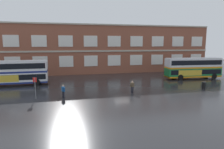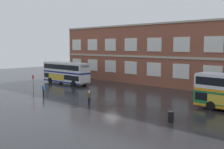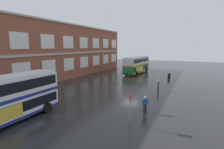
{
  "view_description": "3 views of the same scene",
  "coord_description": "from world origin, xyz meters",
  "px_view_note": "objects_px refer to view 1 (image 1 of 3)",
  "views": [
    {
      "loc": [
        -8.98,
        -30.11,
        6.84
      ],
      "look_at": [
        -1.61,
        0.46,
        1.95
      ],
      "focal_mm": 31.78,
      "sensor_mm": 36.0,
      "label": 1
    },
    {
      "loc": [
        26.12,
        -27.07,
        7.19
      ],
      "look_at": [
        -0.26,
        0.24,
        3.34
      ],
      "focal_mm": 45.53,
      "sensor_mm": 36.0,
      "label": 2
    },
    {
      "loc": [
        -25.99,
        -9.05,
        6.57
      ],
      "look_at": [
        -1.37,
        2.66,
        2.23
      ],
      "focal_mm": 28.18,
      "sensor_mm": 36.0,
      "label": 3
    }
  ],
  "objects_px": {
    "station_litter_bin": "(204,85)",
    "double_decker_middle": "(193,68)",
    "waiting_passenger": "(132,86)",
    "second_passenger": "(63,91)",
    "double_decker_near": "(13,72)",
    "bus_stand_flag": "(35,86)"
  },
  "relations": [
    {
      "from": "double_decker_near",
      "to": "waiting_passenger",
      "type": "xyz_separation_m",
      "value": [
        17.58,
        -9.63,
        -1.22
      ]
    },
    {
      "from": "double_decker_middle",
      "to": "station_litter_bin",
      "type": "height_order",
      "value": "double_decker_middle"
    },
    {
      "from": "bus_stand_flag",
      "to": "station_litter_bin",
      "type": "distance_m",
      "value": 24.52
    },
    {
      "from": "second_passenger",
      "to": "waiting_passenger",
      "type": "bearing_deg",
      "value": 3.03
    },
    {
      "from": "double_decker_near",
      "to": "double_decker_middle",
      "type": "height_order",
      "value": "same"
    },
    {
      "from": "waiting_passenger",
      "to": "station_litter_bin",
      "type": "height_order",
      "value": "waiting_passenger"
    },
    {
      "from": "double_decker_near",
      "to": "double_decker_middle",
      "type": "distance_m",
      "value": 33.23
    },
    {
      "from": "waiting_passenger",
      "to": "second_passenger",
      "type": "relative_size",
      "value": 1.0
    },
    {
      "from": "bus_stand_flag",
      "to": "station_litter_bin",
      "type": "relative_size",
      "value": 2.62
    },
    {
      "from": "double_decker_middle",
      "to": "bus_stand_flag",
      "type": "distance_m",
      "value": 29.68
    },
    {
      "from": "bus_stand_flag",
      "to": "station_litter_bin",
      "type": "height_order",
      "value": "bus_stand_flag"
    },
    {
      "from": "second_passenger",
      "to": "bus_stand_flag",
      "type": "distance_m",
      "value": 3.49
    },
    {
      "from": "station_litter_bin",
      "to": "double_decker_middle",
      "type": "bearing_deg",
      "value": 64.59
    },
    {
      "from": "station_litter_bin",
      "to": "bus_stand_flag",
      "type": "bearing_deg",
      "value": -179.77
    },
    {
      "from": "waiting_passenger",
      "to": "station_litter_bin",
      "type": "bearing_deg",
      "value": -0.12
    },
    {
      "from": "double_decker_near",
      "to": "waiting_passenger",
      "type": "relative_size",
      "value": 6.5
    },
    {
      "from": "double_decker_middle",
      "to": "double_decker_near",
      "type": "bearing_deg",
      "value": 177.71
    },
    {
      "from": "double_decker_near",
      "to": "bus_stand_flag",
      "type": "height_order",
      "value": "double_decker_near"
    },
    {
      "from": "station_litter_bin",
      "to": "double_decker_near",
      "type": "bearing_deg",
      "value": 161.73
    },
    {
      "from": "double_decker_near",
      "to": "double_decker_middle",
      "type": "bearing_deg",
      "value": -2.29
    },
    {
      "from": "double_decker_near",
      "to": "station_litter_bin",
      "type": "height_order",
      "value": "double_decker_near"
    },
    {
      "from": "double_decker_near",
      "to": "double_decker_middle",
      "type": "xyz_separation_m",
      "value": [
        33.2,
        -1.33,
        0.0
      ]
    }
  ]
}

